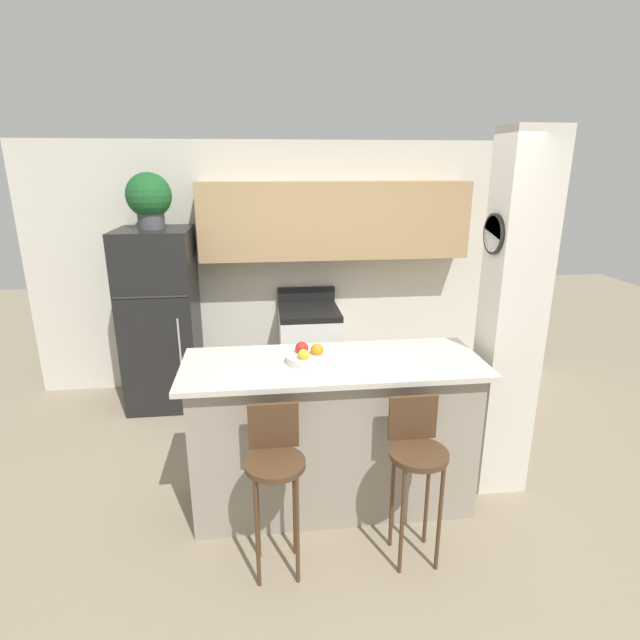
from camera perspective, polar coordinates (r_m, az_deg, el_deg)
The scene contains 11 objects.
ground_plane at distance 3.83m, azimuth 1.40°, elevation -19.79°, with size 14.00×14.00×0.00m, color gray.
wall_back at distance 5.23m, azimuth -0.35°, elevation 8.31°, with size 5.60×0.38×2.55m.
pillar_right at distance 3.69m, azimuth 20.97°, elevation -0.11°, with size 0.38×0.32×2.55m.
counter_bar at distance 3.53m, azimuth 1.47°, elevation -12.78°, with size 1.99×0.74×1.07m.
refrigerator at distance 5.11m, azimuth -17.70°, elevation 0.11°, with size 0.68×0.73×1.75m.
stove_range at distance 5.21m, azimuth -1.24°, elevation -3.50°, with size 0.61×0.64×1.07m.
bar_stool_left at distance 2.95m, azimuth -5.17°, elevation -16.27°, with size 0.34×0.34×1.02m.
bar_stool_right at distance 3.07m, azimuth 10.96°, elevation -15.05°, with size 0.34×0.34×1.02m.
potted_plant_on_fridge at distance 4.91m, azimuth -18.95°, elevation 13.04°, with size 0.41×0.41×0.51m.
fruit_bowl at distance 3.28m, azimuth -1.42°, elevation -4.15°, with size 0.29×0.29×0.12m.
trash_bin at distance 5.03m, azimuth -11.18°, elevation -7.97°, with size 0.28×0.28×0.38m.
Camera 1 is at (-0.45, -3.02, 2.31)m, focal length 28.00 mm.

